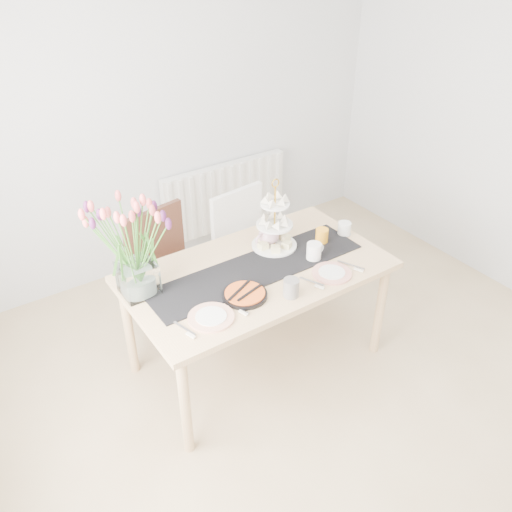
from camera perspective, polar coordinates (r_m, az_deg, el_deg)
room_shell at (r=2.63m, az=11.99°, el=2.24°), size 4.50×4.50×4.50m
radiator at (r=4.83m, az=-3.25°, el=6.30°), size 1.20×0.08×0.60m
dining_table at (r=3.35m, az=0.13°, el=-2.47°), size 1.60×0.90×0.75m
chair_brown at (r=3.75m, az=-9.27°, el=-1.06°), size 0.54×0.54×0.93m
chair_white at (r=3.99m, az=-0.91°, el=1.45°), size 0.50×0.50×0.91m
table_runner at (r=3.30m, az=0.14°, el=-1.33°), size 1.40×0.35×0.01m
tulip_vase at (r=2.97m, az=-12.98°, el=2.36°), size 0.71×0.71×0.61m
cake_stand at (r=3.46m, az=1.95°, el=2.70°), size 0.29×0.29×0.43m
teapot at (r=3.51m, az=1.36°, el=2.21°), size 0.25×0.21×0.14m
cream_jug at (r=3.68m, az=9.28°, el=2.87°), size 0.10×0.10×0.09m
tart_tin at (r=3.07m, az=-1.18°, el=-4.08°), size 0.26×0.26×0.03m
mug_grey at (r=3.06m, az=3.72°, el=-3.36°), size 0.13×0.13×0.11m
mug_white at (r=3.39m, az=6.11°, el=0.47°), size 0.10×0.10×0.11m
mug_orange at (r=3.57m, az=6.94°, el=2.13°), size 0.11×0.11×0.10m
plate_left at (r=2.94m, az=-4.75°, el=-6.44°), size 0.31×0.31×0.01m
plate_right at (r=3.29m, az=7.98°, el=-1.80°), size 0.32×0.32×0.01m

